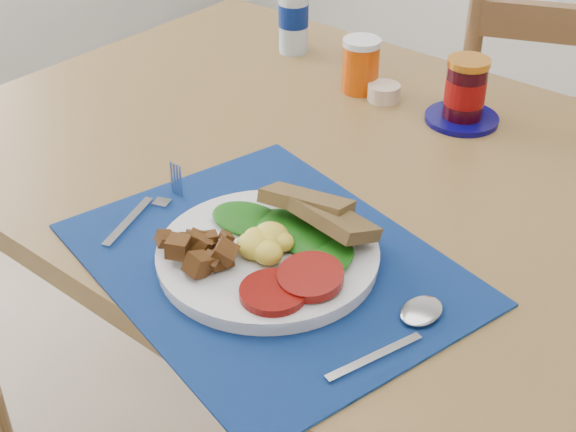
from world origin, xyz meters
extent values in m
cube|color=brown|center=(0.00, 0.20, 0.73)|extent=(1.40, 0.90, 0.04)
cylinder|color=brown|center=(-0.64, 0.59, 0.35)|extent=(0.06, 0.06, 0.71)
cube|color=brown|center=(0.01, 0.88, 0.41)|extent=(0.52, 0.51, 0.04)
cylinder|color=brown|center=(-0.21, 0.96, 0.20)|extent=(0.03, 0.03, 0.39)
cylinder|color=brown|center=(-0.08, 0.66, 0.20)|extent=(0.03, 0.03, 0.39)
cube|color=brown|center=(0.08, 0.72, 0.85)|extent=(0.34, 0.17, 0.46)
cube|color=#040D33|center=(0.04, -0.07, 0.75)|extent=(0.57, 0.49, 0.00)
cylinder|color=silver|center=(0.04, -0.07, 0.76)|extent=(0.28, 0.28, 0.02)
ellipsoid|color=yellow|center=(0.04, -0.08, 0.79)|extent=(0.07, 0.06, 0.03)
cylinder|color=#8F1005|center=(0.11, -0.11, 0.78)|extent=(0.08, 0.08, 0.01)
ellipsoid|color=#0B3506|center=(0.05, -0.03, 0.78)|extent=(0.15, 0.09, 0.01)
cube|color=olive|center=(0.06, 0.01, 0.80)|extent=(0.12, 0.08, 0.04)
cube|color=#B2B5BA|center=(-0.17, -0.13, 0.76)|extent=(0.05, 0.12, 0.00)
cube|color=#B2B5BA|center=(-0.17, -0.05, 0.76)|extent=(0.04, 0.07, 0.00)
cube|color=#B2B5BA|center=(0.24, -0.13, 0.76)|extent=(0.05, 0.13, 0.00)
ellipsoid|color=#B2B5BA|center=(0.24, -0.03, 0.76)|extent=(0.04, 0.06, 0.01)
cylinder|color=#ADBFCC|center=(-0.39, 0.49, 0.83)|extent=(0.06, 0.06, 0.15)
cylinder|color=navy|center=(-0.39, 0.49, 0.83)|extent=(0.06, 0.06, 0.04)
cylinder|color=#CB4305|center=(-0.18, 0.43, 0.80)|extent=(0.07, 0.07, 0.09)
cylinder|color=beige|center=(-0.12, 0.42, 0.76)|extent=(0.06, 0.06, 0.03)
cylinder|color=#070551|center=(0.03, 0.44, 0.75)|extent=(0.12, 0.12, 0.01)
cylinder|color=black|center=(0.03, 0.44, 0.80)|extent=(0.07, 0.07, 0.09)
cylinder|color=maroon|center=(0.03, 0.44, 0.81)|extent=(0.07, 0.07, 0.04)
cylinder|color=orange|center=(0.03, 0.44, 0.86)|extent=(0.07, 0.07, 0.01)
camera|label=1|loc=(0.58, -0.68, 1.38)|focal=50.00mm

